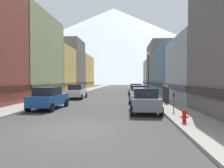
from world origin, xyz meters
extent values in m
plane|color=#3D3D3D|center=(0.00, 0.00, 0.00)|extent=(400.00, 400.00, 0.00)
cube|color=gray|center=(-6.25, 35.00, 0.07)|extent=(2.50, 100.00, 0.15)
cube|color=gray|center=(6.25, 35.00, 0.07)|extent=(2.50, 100.00, 0.15)
cube|color=#8C9966|center=(-10.78, 17.01, 5.47)|extent=(6.55, 11.48, 10.95)
cube|color=#3F442D|center=(-10.78, 17.01, 1.60)|extent=(6.85, 11.48, 0.50)
cube|color=#D8B259|center=(-10.87, 27.14, 4.14)|extent=(6.74, 8.13, 8.28)
cube|color=brown|center=(-10.87, 27.14, 1.60)|extent=(7.04, 8.13, 0.50)
cube|color=#66605B|center=(-11.86, 35.90, 5.58)|extent=(8.72, 8.23, 11.16)
cube|color=#2D2B29|center=(-11.86, 35.90, 1.60)|extent=(9.02, 8.23, 0.50)
cube|color=#D8B259|center=(-11.27, 46.81, 4.46)|extent=(7.54, 12.84, 8.91)
cube|color=brown|center=(-11.27, 46.81, 1.60)|extent=(7.84, 12.84, 0.50)
cube|color=#99A5B2|center=(12.36, 13.14, 3.42)|extent=(9.73, 10.29, 6.83)
cube|color=#444A50|center=(12.36, 13.14, 1.60)|extent=(10.03, 10.29, 0.50)
cube|color=slate|center=(11.97, 25.03, 3.89)|extent=(8.95, 12.83, 7.78)
cube|color=#22333F|center=(11.97, 25.03, 1.60)|extent=(9.25, 12.83, 0.50)
cube|color=#66605B|center=(11.74, 37.94, 5.26)|extent=(8.47, 12.44, 10.52)
cube|color=#2D2B29|center=(11.74, 37.94, 1.60)|extent=(8.77, 12.44, 0.50)
cube|color=#99A5B2|center=(11.13, 50.00, 3.90)|extent=(7.27, 10.59, 7.79)
cube|color=#444A50|center=(11.13, 50.00, 1.60)|extent=(7.57, 10.59, 0.50)
cube|color=#19478C|center=(-3.80, 6.68, 0.74)|extent=(1.99, 4.46, 0.80)
cube|color=#1E232D|center=(-3.81, 6.43, 1.46)|extent=(1.68, 2.25, 0.64)
cylinder|color=black|center=(-4.66, 8.36, 0.34)|extent=(0.24, 0.69, 0.68)
cylinder|color=black|center=(-2.82, 8.30, 0.34)|extent=(0.24, 0.69, 0.68)
cylinder|color=black|center=(-4.78, 5.07, 0.34)|extent=(0.24, 0.69, 0.68)
cylinder|color=black|center=(-2.94, 5.00, 0.34)|extent=(0.24, 0.69, 0.68)
cube|color=silver|center=(-3.80, 16.07, 0.74)|extent=(2.00, 4.46, 0.80)
cube|color=#1E232D|center=(-3.79, 15.83, 1.46)|extent=(1.68, 2.26, 0.64)
cylinder|color=black|center=(-4.78, 17.69, 0.34)|extent=(0.24, 0.69, 0.68)
cylinder|color=black|center=(-2.94, 17.76, 0.34)|extent=(0.24, 0.69, 0.68)
cylinder|color=black|center=(-4.66, 14.39, 0.34)|extent=(0.24, 0.69, 0.68)
cylinder|color=black|center=(-2.82, 14.46, 0.34)|extent=(0.24, 0.69, 0.68)
cube|color=slate|center=(3.80, 5.39, 0.74)|extent=(1.85, 4.40, 0.80)
cube|color=#1E232D|center=(3.80, 5.14, 1.46)|extent=(1.60, 2.20, 0.64)
cylinder|color=black|center=(2.88, 7.04, 0.34)|extent=(0.22, 0.68, 0.68)
cylinder|color=black|center=(4.72, 7.04, 0.34)|extent=(0.22, 0.68, 0.68)
cylinder|color=black|center=(2.88, 3.74, 0.34)|extent=(0.22, 0.68, 0.68)
cylinder|color=black|center=(4.72, 3.74, 0.34)|extent=(0.22, 0.68, 0.68)
cube|color=silver|center=(3.80, 12.55, 0.74)|extent=(1.95, 4.45, 0.80)
cube|color=#1E232D|center=(3.81, 12.80, 1.46)|extent=(1.66, 2.24, 0.64)
cylinder|color=black|center=(4.68, 10.87, 0.34)|extent=(0.24, 0.69, 0.68)
cylinder|color=black|center=(2.84, 10.92, 0.34)|extent=(0.24, 0.69, 0.68)
cylinder|color=black|center=(4.76, 14.17, 0.34)|extent=(0.24, 0.69, 0.68)
cylinder|color=black|center=(2.92, 14.22, 0.34)|extent=(0.24, 0.69, 0.68)
cube|color=#B28419|center=(3.80, 22.03, 0.74)|extent=(1.94, 4.44, 0.80)
cube|color=#1E232D|center=(3.81, 21.78, 1.46)|extent=(1.65, 2.23, 0.64)
cylinder|color=black|center=(2.84, 23.66, 0.34)|extent=(0.23, 0.68, 0.68)
cylinder|color=black|center=(4.68, 23.70, 0.34)|extent=(0.23, 0.68, 0.68)
cylinder|color=black|center=(2.92, 20.36, 0.34)|extent=(0.23, 0.68, 0.68)
cylinder|color=black|center=(4.76, 20.40, 0.34)|extent=(0.23, 0.68, 0.68)
cylinder|color=red|center=(5.45, 1.07, 0.43)|extent=(0.20, 0.20, 0.55)
sphere|color=red|center=(5.45, 1.07, 0.74)|extent=(0.22, 0.22, 0.22)
cylinder|color=red|center=(5.30, 1.07, 0.45)|extent=(0.10, 0.09, 0.09)
cylinder|color=red|center=(5.60, 1.07, 0.45)|extent=(0.10, 0.09, 0.09)
cylinder|color=#595960|center=(5.75, 4.85, 0.68)|extent=(0.06, 0.06, 1.05)
cube|color=#33383F|center=(5.75, 4.85, 1.34)|extent=(0.14, 0.10, 0.28)
cylinder|color=brown|center=(-7.00, 14.76, 0.34)|extent=(0.45, 0.45, 0.38)
sphere|color=#26732B|center=(-7.00, 14.76, 0.81)|extent=(0.70, 0.70, 0.70)
cylinder|color=#333338|center=(6.25, 10.04, 0.87)|extent=(0.36, 0.36, 1.45)
sphere|color=tan|center=(6.25, 10.04, 1.71)|extent=(0.23, 0.23, 0.23)
cylinder|color=brown|center=(-6.25, 14.45, 0.91)|extent=(0.36, 0.36, 1.51)
sphere|color=tan|center=(-6.25, 14.45, 1.79)|extent=(0.24, 0.24, 0.24)
cylinder|color=#333338|center=(6.25, 11.38, 0.90)|extent=(0.36, 0.36, 1.49)
sphere|color=tan|center=(6.25, 11.38, 1.76)|extent=(0.24, 0.24, 0.24)
cylinder|color=black|center=(5.35, 18.28, 2.90)|extent=(0.12, 0.12, 5.50)
sphere|color=white|center=(5.35, 18.28, 5.83)|extent=(0.36, 0.36, 0.36)
cone|color=silver|center=(-15.09, 260.00, 46.92)|extent=(349.29, 349.29, 93.85)
camera|label=1|loc=(2.53, -9.86, 2.36)|focal=33.65mm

